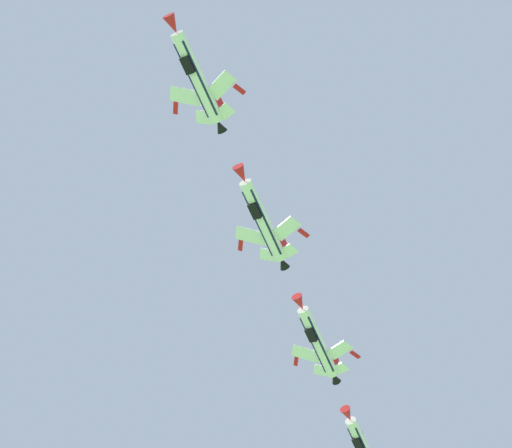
# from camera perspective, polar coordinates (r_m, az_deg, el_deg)

# --- Properties ---
(fighter_jet_left_wing) EXTENTS (13.52, 11.81, 4.84)m
(fighter_jet_left_wing) POSITION_cam_1_polar(r_m,az_deg,el_deg) (104.94, -4.04, 9.96)
(fighter_jet_left_wing) COLOR white
(fighter_jet_right_wing) EXTENTS (13.52, 11.81, 4.83)m
(fighter_jet_right_wing) POSITION_cam_1_polar(r_m,az_deg,el_deg) (108.97, 0.44, 0.33)
(fighter_jet_right_wing) COLOR white
(fighter_jet_left_outer) EXTENTS (13.52, 11.80, 4.89)m
(fighter_jet_left_outer) POSITION_cam_1_polar(r_m,az_deg,el_deg) (121.33, 4.18, -7.89)
(fighter_jet_left_outer) COLOR white
(fighter_jet_right_outer) EXTENTS (13.52, 11.74, 5.04)m
(fighter_jet_right_outer) POSITION_cam_1_polar(r_m,az_deg,el_deg) (131.06, 7.30, -14.83)
(fighter_jet_right_outer) COLOR white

